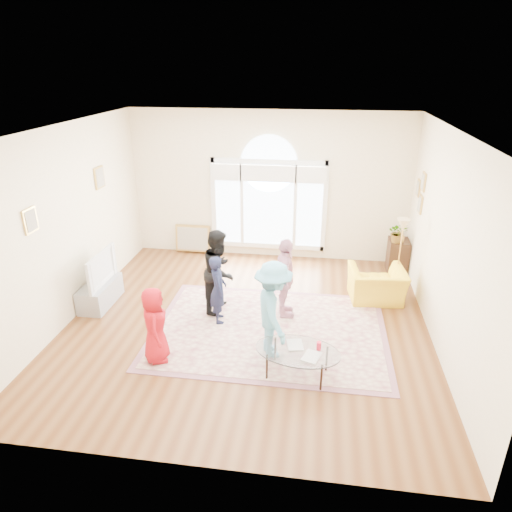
# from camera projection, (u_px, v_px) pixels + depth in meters

# --- Properties ---
(ground) EXTENTS (6.00, 6.00, 0.00)m
(ground) POSITION_uv_depth(u_px,v_px,m) (247.00, 323.00, 7.73)
(ground) COLOR #572E13
(ground) RESTS_ON ground
(room_shell) EXTENTS (6.00, 6.00, 6.00)m
(room_shell) POSITION_uv_depth(u_px,v_px,m) (268.00, 190.00, 9.68)
(room_shell) COLOR #F3E5C1
(room_shell) RESTS_ON ground
(area_rug) EXTENTS (3.60, 2.60, 0.02)m
(area_rug) POSITION_uv_depth(u_px,v_px,m) (269.00, 330.00, 7.52)
(area_rug) COLOR beige
(area_rug) RESTS_ON ground
(rug_border) EXTENTS (3.80, 2.80, 0.01)m
(rug_border) POSITION_uv_depth(u_px,v_px,m) (269.00, 330.00, 7.52)
(rug_border) COLOR #8C5967
(rug_border) RESTS_ON ground
(tv_console) EXTENTS (0.45, 1.00, 0.42)m
(tv_console) POSITION_uv_depth(u_px,v_px,m) (100.00, 293.00, 8.28)
(tv_console) COLOR #919399
(tv_console) RESTS_ON ground
(television) EXTENTS (0.17, 1.03, 0.59)m
(television) POSITION_uv_depth(u_px,v_px,m) (97.00, 268.00, 8.08)
(television) COLOR black
(television) RESTS_ON tv_console
(coffee_table) EXTENTS (1.30, 0.95, 0.54)m
(coffee_table) POSITION_uv_depth(u_px,v_px,m) (298.00, 351.00, 6.30)
(coffee_table) COLOR silver
(coffee_table) RESTS_ON ground
(armchair) EXTENTS (1.06, 0.95, 0.63)m
(armchair) POSITION_uv_depth(u_px,v_px,m) (376.00, 285.00, 8.36)
(armchair) COLOR yellow
(armchair) RESTS_ON ground
(side_cabinet) EXTENTS (0.40, 0.50, 0.70)m
(side_cabinet) POSITION_uv_depth(u_px,v_px,m) (398.00, 256.00, 9.51)
(side_cabinet) COLOR black
(side_cabinet) RESTS_ON ground
(floor_lamp) EXTENTS (0.29, 0.29, 1.51)m
(floor_lamp) POSITION_uv_depth(u_px,v_px,m) (403.00, 231.00, 8.20)
(floor_lamp) COLOR black
(floor_lamp) RESTS_ON ground
(plant_pedestal) EXTENTS (0.20, 0.20, 0.70)m
(plant_pedestal) POSITION_uv_depth(u_px,v_px,m) (394.00, 258.00, 9.40)
(plant_pedestal) COLOR white
(plant_pedestal) RESTS_ON ground
(potted_plant) EXTENTS (0.40, 0.35, 0.43)m
(potted_plant) POSITION_uv_depth(u_px,v_px,m) (398.00, 233.00, 9.18)
(potted_plant) COLOR #33722D
(potted_plant) RESTS_ON plant_pedestal
(leaning_picture) EXTENTS (0.80, 0.14, 0.62)m
(leaning_picture) POSITION_uv_depth(u_px,v_px,m) (194.00, 252.00, 10.59)
(leaning_picture) COLOR tan
(leaning_picture) RESTS_ON ground
(child_red) EXTENTS (0.52, 0.65, 1.16)m
(child_red) POSITION_uv_depth(u_px,v_px,m) (155.00, 325.00, 6.56)
(child_red) COLOR #B4101B
(child_red) RESTS_ON area_rug
(child_navy) EXTENTS (0.40, 0.49, 1.18)m
(child_navy) POSITION_uv_depth(u_px,v_px,m) (218.00, 289.00, 7.56)
(child_navy) COLOR #161B36
(child_navy) RESTS_ON area_rug
(child_black) EXTENTS (0.62, 0.77, 1.49)m
(child_black) POSITION_uv_depth(u_px,v_px,m) (219.00, 271.00, 7.86)
(child_black) COLOR black
(child_black) RESTS_ON area_rug
(child_pink) EXTENTS (0.47, 0.87, 1.41)m
(child_pink) POSITION_uv_depth(u_px,v_px,m) (285.00, 278.00, 7.68)
(child_pink) COLOR pink
(child_pink) RESTS_ON area_rug
(child_blue) EXTENTS (0.85, 1.10, 1.50)m
(child_blue) POSITION_uv_depth(u_px,v_px,m) (273.00, 310.00, 6.61)
(child_blue) COLOR #5FADCE
(child_blue) RESTS_ON area_rug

